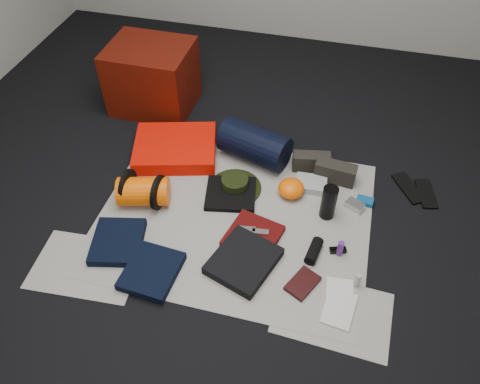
% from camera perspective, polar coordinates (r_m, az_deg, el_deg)
% --- Properties ---
extents(floor, '(4.50, 4.50, 0.02)m').
position_cam_1_polar(floor, '(2.84, -0.64, -3.13)').
color(floor, black).
rests_on(floor, ground).
extents(newspaper_mat, '(1.60, 1.30, 0.01)m').
position_cam_1_polar(newspaper_mat, '(2.83, -0.64, -2.96)').
color(newspaper_mat, '#B8B6AA').
rests_on(newspaper_mat, floor).
extents(newspaper_sheet_front_left, '(0.61, 0.44, 0.00)m').
position_cam_1_polar(newspaper_sheet_front_left, '(2.74, -18.17, -8.53)').
color(newspaper_sheet_front_left, '#B8B6AA').
rests_on(newspaper_sheet_front_left, floor).
extents(newspaper_sheet_front_right, '(0.60, 0.43, 0.00)m').
position_cam_1_polar(newspaper_sheet_front_right, '(2.50, 11.25, -14.24)').
color(newspaper_sheet_front_right, '#B8B6AA').
rests_on(newspaper_sheet_front_right, floor).
extents(red_cabinet, '(0.58, 0.49, 0.48)m').
position_cam_1_polar(red_cabinet, '(3.59, -10.63, 13.59)').
color(red_cabinet, '#540F06').
rests_on(red_cabinet, floor).
extents(sleeping_pad, '(0.64, 0.57, 0.10)m').
position_cam_1_polar(sleeping_pad, '(3.22, -7.89, 5.33)').
color(sleeping_pad, '#F31302').
rests_on(sleeping_pad, newspaper_mat).
extents(stuff_sack, '(0.34, 0.25, 0.18)m').
position_cam_1_polar(stuff_sack, '(2.90, -11.68, 0.06)').
color(stuff_sack, '#FD5D04').
rests_on(stuff_sack, newspaper_mat).
extents(sack_strap_left, '(0.02, 0.22, 0.22)m').
position_cam_1_polar(sack_strap_left, '(2.92, -13.52, 0.66)').
color(sack_strap_left, black).
rests_on(sack_strap_left, newspaper_mat).
extents(sack_strap_right, '(0.03, 0.22, 0.22)m').
position_cam_1_polar(sack_strap_right, '(2.85, -9.89, -0.05)').
color(sack_strap_right, black).
rests_on(sack_strap_right, newspaper_mat).
extents(navy_duffel, '(0.51, 0.36, 0.24)m').
position_cam_1_polar(navy_duffel, '(3.11, 1.77, 5.82)').
color(navy_duffel, black).
rests_on(navy_duffel, newspaper_mat).
extents(boonie_brim, '(0.45, 0.45, 0.01)m').
position_cam_1_polar(boonie_brim, '(2.98, -0.62, 0.52)').
color(boonie_brim, black).
rests_on(boonie_brim, newspaper_mat).
extents(boonie_crown, '(0.17, 0.17, 0.07)m').
position_cam_1_polar(boonie_crown, '(2.95, -0.63, 1.09)').
color(boonie_crown, black).
rests_on(boonie_crown, boonie_brim).
extents(hiking_boot_left, '(0.26, 0.13, 0.12)m').
position_cam_1_polar(hiking_boot_left, '(3.10, 8.68, 3.67)').
color(hiking_boot_left, '#28251F').
rests_on(hiking_boot_left, newspaper_mat).
extents(hiking_boot_right, '(0.27, 0.12, 0.13)m').
position_cam_1_polar(hiking_boot_right, '(3.05, 11.55, 2.37)').
color(hiking_boot_right, '#28251F').
rests_on(hiking_boot_right, newspaper_mat).
extents(flip_flop_left, '(0.22, 0.28, 0.01)m').
position_cam_1_polar(flip_flop_left, '(3.17, 19.86, 0.44)').
color(flip_flop_left, black).
rests_on(flip_flop_left, floor).
extents(flip_flop_right, '(0.14, 0.26, 0.01)m').
position_cam_1_polar(flip_flop_right, '(3.17, 21.73, -0.19)').
color(flip_flop_right, black).
rests_on(flip_flop_right, floor).
extents(trousers_navy_a, '(0.34, 0.37, 0.05)m').
position_cam_1_polar(trousers_navy_a, '(2.76, -14.67, -5.88)').
color(trousers_navy_a, black).
rests_on(trousers_navy_a, newspaper_mat).
extents(trousers_navy_b, '(0.30, 0.33, 0.05)m').
position_cam_1_polar(trousers_navy_b, '(2.60, -10.72, -9.45)').
color(trousers_navy_b, black).
rests_on(trousers_navy_b, newspaper_mat).
extents(trousers_charcoal, '(0.41, 0.44, 0.06)m').
position_cam_1_polar(trousers_charcoal, '(2.59, 0.44, -8.40)').
color(trousers_charcoal, black).
rests_on(trousers_charcoal, newspaper_mat).
extents(black_tshirt, '(0.36, 0.34, 0.03)m').
position_cam_1_polar(black_tshirt, '(2.93, -1.14, -0.21)').
color(black_tshirt, black).
rests_on(black_tshirt, newspaper_mat).
extents(red_shirt, '(0.34, 0.34, 0.04)m').
position_cam_1_polar(red_shirt, '(2.70, 1.58, -5.38)').
color(red_shirt, '#4B0808').
rests_on(red_shirt, newspaper_mat).
extents(orange_stuff_sack, '(0.21, 0.21, 0.11)m').
position_cam_1_polar(orange_stuff_sack, '(2.92, 6.25, 0.43)').
color(orange_stuff_sack, '#FD5D04').
rests_on(orange_stuff_sack, newspaper_mat).
extents(first_aid_pouch, '(0.20, 0.15, 0.05)m').
position_cam_1_polar(first_aid_pouch, '(3.01, 8.67, 0.97)').
color(first_aid_pouch, '#949B93').
rests_on(first_aid_pouch, newspaper_mat).
extents(water_bottle, '(0.10, 0.10, 0.23)m').
position_cam_1_polar(water_bottle, '(2.79, 10.76, -1.24)').
color(water_bottle, black).
rests_on(water_bottle, newspaper_mat).
extents(speaker, '(0.09, 0.17, 0.06)m').
position_cam_1_polar(speaker, '(2.66, 8.99, -7.11)').
color(speaker, black).
rests_on(speaker, newspaper_mat).
extents(compact_camera, '(0.13, 0.11, 0.04)m').
position_cam_1_polar(compact_camera, '(2.94, 13.83, -1.61)').
color(compact_camera, silver).
rests_on(compact_camera, newspaper_mat).
extents(cyan_case, '(0.11, 0.07, 0.03)m').
position_cam_1_polar(cyan_case, '(2.98, 14.96, -1.08)').
color(cyan_case, '#0D4D83').
rests_on(cyan_case, newspaper_mat).
extents(toiletry_purple, '(0.05, 0.05, 0.10)m').
position_cam_1_polar(toiletry_purple, '(2.67, 12.12, -6.75)').
color(toiletry_purple, '#56267A').
rests_on(toiletry_purple, newspaper_mat).
extents(toiletry_clear, '(0.04, 0.04, 0.09)m').
position_cam_1_polar(toiletry_clear, '(2.57, 14.14, -10.36)').
color(toiletry_clear, '#9EA39E').
rests_on(toiletry_clear, newspaper_mat).
extents(paperback_book, '(0.19, 0.22, 0.03)m').
position_cam_1_polar(paperback_book, '(2.55, 7.64, -10.98)').
color(paperback_book, black).
rests_on(paperback_book, newspaper_mat).
extents(map_booklet, '(0.18, 0.24, 0.01)m').
position_cam_1_polar(map_booklet, '(2.51, 11.99, -13.75)').
color(map_booklet, silver).
rests_on(map_booklet, newspaper_mat).
extents(map_printout, '(0.16, 0.19, 0.01)m').
position_cam_1_polar(map_printout, '(2.56, 12.07, -11.96)').
color(map_printout, silver).
rests_on(map_printout, newspaper_mat).
extents(sunglasses, '(0.10, 0.07, 0.02)m').
position_cam_1_polar(sunglasses, '(2.71, 11.84, -6.95)').
color(sunglasses, black).
rests_on(sunglasses, newspaper_mat).
extents(key_cluster, '(0.10, 0.10, 0.01)m').
position_cam_1_polar(key_cluster, '(2.73, -16.72, -7.87)').
color(key_cluster, silver).
rests_on(key_cluster, newspaper_mat).
extents(tape_roll, '(0.05, 0.05, 0.04)m').
position_cam_1_polar(tape_roll, '(2.92, -0.62, 0.57)').
color(tape_roll, white).
rests_on(tape_roll, black_tshirt).
extents(energy_bar_a, '(0.10, 0.05, 0.01)m').
position_cam_1_polar(energy_bar_a, '(2.70, 0.86, -4.56)').
color(energy_bar_a, silver).
rests_on(energy_bar_a, red_shirt).
extents(energy_bar_b, '(0.10, 0.05, 0.01)m').
position_cam_1_polar(energy_bar_b, '(2.69, 2.52, -4.88)').
color(energy_bar_b, silver).
rests_on(energy_bar_b, red_shirt).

